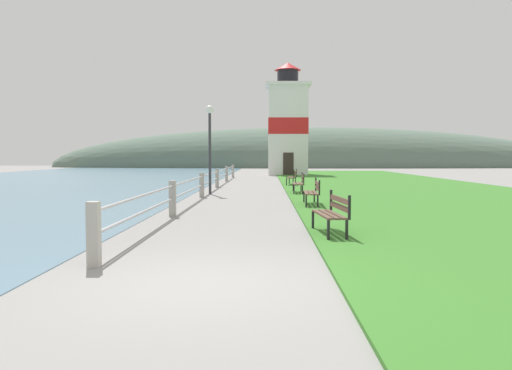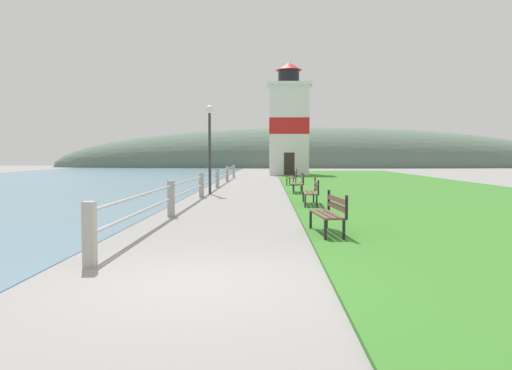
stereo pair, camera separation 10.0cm
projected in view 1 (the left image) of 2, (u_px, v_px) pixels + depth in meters
The scene contains 10 objects.
ground_plane at pixel (199, 284), 6.67m from camera, with size 160.00×160.00×0.00m, color gray.
grass_verge at pixel (398, 188), 26.14m from camera, with size 12.00×58.99×0.06m.
seawall_railing at pixel (211, 179), 23.85m from camera, with size 0.18×32.61×1.02m.
park_bench_near at pixel (333, 211), 10.65m from camera, with size 0.63×1.67×0.94m.
park_bench_midway at pixel (313, 191), 16.90m from camera, with size 0.54×1.88×0.94m.
park_bench_far at pixel (300, 182), 22.45m from camera, with size 0.54×1.86×0.94m.
park_bench_by_lighthouse at pixel (293, 176), 28.73m from camera, with size 0.71×1.79×0.94m.
lighthouse at pixel (288, 125), 44.61m from camera, with size 3.94×3.94×9.99m.
lamp_post at pixel (210, 133), 22.19m from camera, with size 0.36×0.36×3.96m.
distant_hillside at pixel (313, 167), 75.70m from camera, with size 80.00×16.00×12.00m.
Camera 1 is at (0.90, -6.56, 1.72)m, focal length 35.00 mm.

